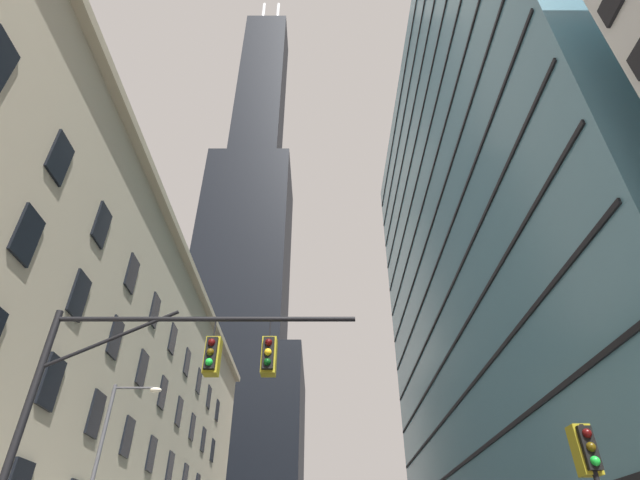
{
  "coord_description": "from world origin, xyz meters",
  "views": [
    {
      "loc": [
        0.61,
        -7.53,
        1.37
      ],
      "look_at": [
        0.49,
        22.99,
        22.57
      ],
      "focal_mm": 27.16,
      "sensor_mm": 36.0,
      "label": 1
    }
  ],
  "objects": [
    {
      "name": "glass_office_midrise",
      "position": [
        20.09,
        30.4,
        27.57
      ],
      "size": [
        18.29,
        51.07,
        55.14
      ],
      "color": "teal",
      "rests_on": "ground"
    },
    {
      "name": "station_building",
      "position": [
        -19.77,
        26.07,
        12.11
      ],
      "size": [
        18.21,
        64.14,
        24.25
      ],
      "color": "#BCAF93",
      "rests_on": "ground"
    },
    {
      "name": "street_lamppost",
      "position": [
        -8.91,
        15.48,
        5.27
      ],
      "size": [
        2.35,
        0.32,
        8.74
      ],
      "color": "#47474C",
      "rests_on": "sidewalk_left"
    },
    {
      "name": "dark_skyscraper",
      "position": [
        -17.69,
        91.32,
        53.28
      ],
      "size": [
        29.67,
        29.67,
        178.23
      ],
      "color": "black",
      "rests_on": "ground"
    },
    {
      "name": "traffic_light_near_right",
      "position": [
        6.45,
        3.79,
        3.38
      ],
      "size": [
        0.4,
        0.63,
        4.01
      ],
      "color": "black",
      "rests_on": "sidewalk_right"
    },
    {
      "name": "traffic_signal_mast",
      "position": [
        -3.61,
        5.15,
        5.51
      ],
      "size": [
        8.7,
        0.63,
        7.52
      ],
      "color": "black",
      "rests_on": "sidewalk_left"
    }
  ]
}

